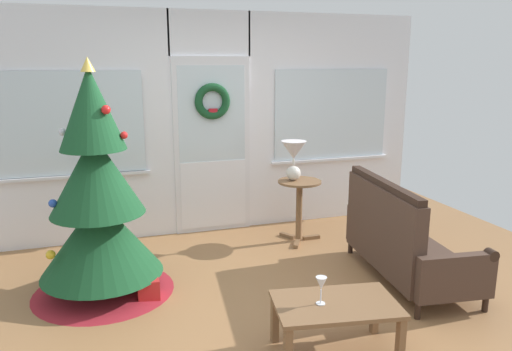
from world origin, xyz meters
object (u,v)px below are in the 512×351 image
christmas_tree (98,207)px  side_table (299,198)px  table_lamp (294,155)px  gift_box (148,289)px  settee_sofa (400,241)px  coffee_table (336,310)px  wine_glass (321,284)px

christmas_tree → side_table: size_ratio=2.89×
side_table → table_lamp: bearing=146.3°
gift_box → table_lamp: bearing=29.0°
christmas_tree → table_lamp: christmas_tree is taller
settee_sofa → side_table: 1.33m
christmas_tree → table_lamp: (2.08, 0.68, 0.21)m
settee_sofa → table_lamp: 1.52m
side_table → coffee_table: 2.24m
table_lamp → wine_glass: bearing=-107.5°
settee_sofa → gift_box: 2.31m
christmas_tree → wine_glass: 2.06m
christmas_tree → settee_sofa: bearing=-12.8°
settee_sofa → coffee_table: bearing=-141.0°
settee_sofa → table_lamp: size_ratio=3.64×
settee_sofa → table_lamp: table_lamp is taller
side_table → coffee_table: (-0.63, -2.14, -0.17)m
gift_box → coffee_table: bearing=-47.1°
christmas_tree → table_lamp: bearing=18.1°
christmas_tree → gift_box: (0.36, -0.27, -0.68)m
table_lamp → wine_glass: (-0.68, -2.17, -0.46)m
coffee_table → side_table: bearing=73.5°
side_table → table_lamp: 0.49m
table_lamp → side_table: bearing=-33.7°
christmas_tree → table_lamp: size_ratio=4.62×
side_table → gift_box: 2.04m
christmas_tree → settee_sofa: size_ratio=1.27×
settee_sofa → gift_box: settee_sofa is taller
table_lamp → wine_glass: table_lamp is taller
settee_sofa → side_table: (-0.49, 1.23, 0.12)m
table_lamp → gift_box: (-1.72, -0.95, -0.90)m
table_lamp → gift_box: size_ratio=2.41×
table_lamp → coffee_table: (-0.57, -2.18, -0.66)m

